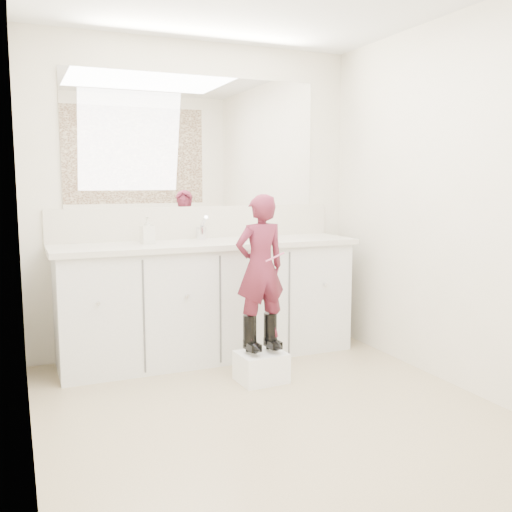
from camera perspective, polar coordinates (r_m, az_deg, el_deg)
name	(u,v)px	position (r m, az deg, el deg)	size (l,w,h in m)	color
floor	(276,416)	(3.40, 2.05, -15.73)	(3.00, 3.00, 0.00)	#9A8964
wall_back	(196,199)	(4.53, -6.02, 5.71)	(2.60, 2.60, 0.00)	beige
wall_front	(486,228)	(1.88, 22.06, 2.60)	(2.60, 2.60, 0.00)	beige
wall_left	(21,212)	(2.83, -22.48, 4.06)	(3.00, 3.00, 0.00)	beige
wall_right	(462,203)	(3.86, 19.95, 4.98)	(3.00, 3.00, 0.00)	beige
vanity_cabinet	(208,302)	(4.36, -4.80, -4.62)	(2.20, 0.55, 0.85)	silver
countertop	(208,244)	(4.27, -4.81, 1.18)	(2.28, 0.58, 0.04)	beige
backsplash	(197,222)	(4.52, -5.93, 3.36)	(2.28, 0.03, 0.25)	beige
mirror	(196,142)	(4.52, -6.05, 11.29)	(2.00, 0.02, 1.00)	white
dot_panel	(492,77)	(1.91, 22.53, 16.20)	(2.00, 0.01, 1.20)	#472819
faucet	(201,233)	(4.42, -5.49, 2.30)	(0.08, 0.08, 0.10)	silver
cup	(253,234)	(4.47, -0.30, 2.26)	(0.09, 0.09, 0.08)	beige
soap_bottle	(147,230)	(4.19, -10.83, 2.58)	(0.09, 0.09, 0.20)	silver
step_stool	(261,367)	(3.90, 0.53, -11.03)	(0.31, 0.26, 0.20)	white
boot_left	(250,334)	(3.82, -0.63, -7.82)	(0.10, 0.17, 0.26)	black
boot_right	(270,332)	(3.88, 1.44, -7.59)	(0.10, 0.17, 0.26)	black
toddler	(260,267)	(3.76, 0.42, -1.10)	(0.35, 0.23, 0.96)	#962E4D
toothbrush	(275,257)	(3.71, 1.91, -0.11)	(0.01, 0.01, 0.14)	#D25180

